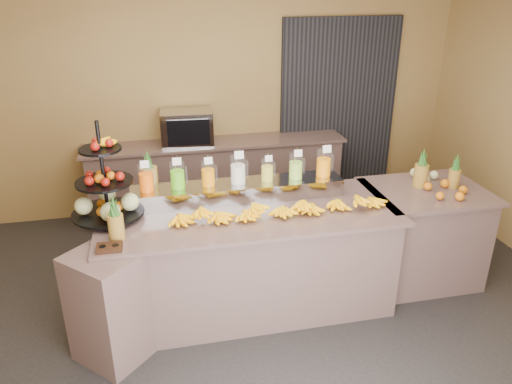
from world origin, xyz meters
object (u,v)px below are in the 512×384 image
object	(u,v)px
banana_heap	(279,206)
fruit_stand	(111,194)
oven_warmer	(187,127)
pitcher_tray	(238,191)
right_fruit_pile	(440,184)
condiment_caddy	(109,248)

from	to	relation	value
banana_heap	fruit_stand	xyz separation A→B (m)	(-1.34, 0.22, 0.15)
banana_heap	oven_warmer	xyz separation A→B (m)	(-0.57, 2.03, 0.13)
banana_heap	fruit_stand	bearing A→B (deg)	170.69
pitcher_tray	right_fruit_pile	bearing A→B (deg)	-6.74
banana_heap	oven_warmer	size ratio (longest dim) A/B	3.12
pitcher_tray	banana_heap	size ratio (longest dim) A/B	1.01
oven_warmer	fruit_stand	bearing A→B (deg)	-109.65
banana_heap	right_fruit_pile	size ratio (longest dim) A/B	4.57
condiment_caddy	fruit_stand	bearing A→B (deg)	89.22
right_fruit_pile	condiment_caddy	bearing A→B (deg)	-171.13
pitcher_tray	banana_heap	world-z (taller)	banana_heap
condiment_caddy	right_fruit_pile	size ratio (longest dim) A/B	0.46
condiment_caddy	oven_warmer	xyz separation A→B (m)	(0.78, 2.34, 0.18)
condiment_caddy	oven_warmer	size ratio (longest dim) A/B	0.31
condiment_caddy	oven_warmer	world-z (taller)	oven_warmer
fruit_stand	right_fruit_pile	size ratio (longest dim) A/B	2.03
banana_heap	fruit_stand	size ratio (longest dim) A/B	2.26
condiment_caddy	pitcher_tray	bearing A→B (deg)	32.04
pitcher_tray	oven_warmer	bearing A→B (deg)	99.95
fruit_stand	condiment_caddy	xyz separation A→B (m)	(-0.01, -0.53, -0.20)
banana_heap	condiment_caddy	bearing A→B (deg)	-167.10
right_fruit_pile	banana_heap	bearing A→B (deg)	-174.70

